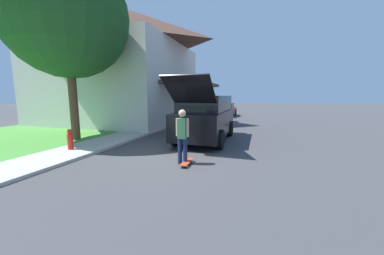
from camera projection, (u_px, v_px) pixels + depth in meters
ground_plane at (174, 154)px, 7.65m from camera, size 120.00×120.00×0.00m
lawn at (104, 124)px, 15.71m from camera, size 10.00×80.00×0.08m
sidewalk at (158, 126)px, 14.38m from camera, size 1.80×80.00×0.10m
house at (118, 63)px, 16.40m from camera, size 12.61×9.56×8.64m
lawn_tree_near at (67, 17)px, 9.10m from camera, size 5.18×5.18×7.94m
suv_parked at (206, 117)px, 9.92m from camera, size 2.09×5.45×2.75m
car_down_street at (225, 110)px, 22.15m from camera, size 1.96×4.12×1.37m
skateboarder at (182, 134)px, 6.42m from camera, size 0.41×0.22×1.67m
skateboard at (187, 162)px, 6.48m from camera, size 0.23×0.80×0.10m
fire_hydrant at (70, 140)px, 7.93m from camera, size 0.20×0.20×0.76m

